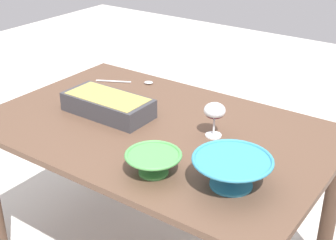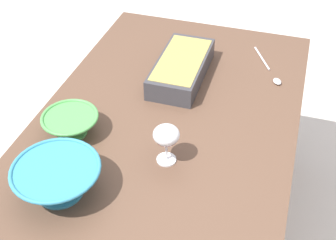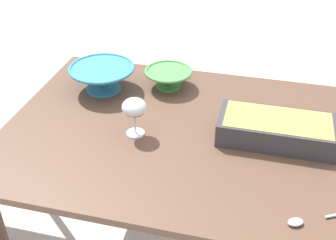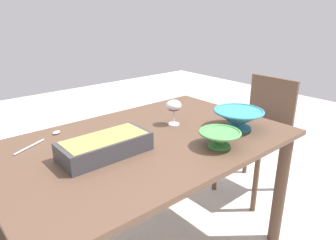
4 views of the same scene
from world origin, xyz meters
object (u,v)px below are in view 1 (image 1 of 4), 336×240
at_px(casserole_dish, 108,104).
at_px(small_bowl, 232,170).
at_px(dining_table, 157,150).
at_px(mixing_bowl, 153,162).
at_px(serving_spoon, 135,82).
at_px(wine_glass, 214,112).

bearing_deg(casserole_dish, small_bowl, 165.43).
distance_m(dining_table, small_bowl, 0.53).
distance_m(mixing_bowl, small_bowl, 0.27).
bearing_deg(small_bowl, mixing_bowl, 18.85).
height_order(mixing_bowl, serving_spoon, mixing_bowl).
xyz_separation_m(wine_glass, small_bowl, (-0.22, 0.27, -0.05)).
bearing_deg(serving_spoon, small_bowl, 147.51).
bearing_deg(casserole_dish, dining_table, -174.54).
distance_m(wine_glass, casserole_dish, 0.49).
relative_size(wine_glass, casserole_dish, 0.36).
relative_size(mixing_bowl, small_bowl, 0.74).
xyz_separation_m(wine_glass, mixing_bowl, (0.03, 0.35, -0.06)).
xyz_separation_m(dining_table, serving_spoon, (0.37, -0.32, 0.12)).
height_order(dining_table, small_bowl, small_bowl).
distance_m(casserole_dish, mixing_bowl, 0.52).
distance_m(mixing_bowl, serving_spoon, 0.84).
bearing_deg(mixing_bowl, small_bowl, -161.15).
bearing_deg(wine_glass, serving_spoon, -23.31).
bearing_deg(wine_glass, casserole_dish, 10.12).
relative_size(wine_glass, serving_spoon, 0.53).
relative_size(wine_glass, small_bowl, 0.53).
xyz_separation_m(dining_table, mixing_bowl, (-0.20, 0.29, 0.16)).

